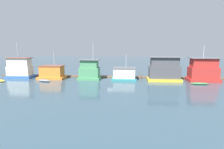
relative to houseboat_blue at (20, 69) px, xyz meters
The scene contains 13 objects.
ground_plane 23.53m from the houseboat_blue, ahead, with size 200.00×200.00×0.00m, color #385160.
dock_walkway 23.68m from the houseboat_blue, ahead, with size 59.60×1.93×0.30m, color brown.
houseboat_blue is the anchor object (origin of this frame).
houseboat_orange 8.71m from the houseboat_blue, ahead, with size 6.31×4.02×6.51m.
houseboat_green 17.89m from the houseboat_blue, ahead, with size 5.22×3.82×8.58m.
houseboat_teal 26.22m from the houseboat_blue, ahead, with size 5.69×3.89×6.00m.
houseboat_yellow 35.32m from the houseboat_blue, ahead, with size 7.48×3.58×5.52m.
houseboat_red 43.96m from the houseboat_blue, ahead, with size 6.66×3.97×8.07m.
dinghy_grey 9.44m from the houseboat_blue, 25.91° to the right, with size 3.57×2.42×0.46m.
dinghy_green 42.26m from the houseboat_blue, ahead, with size 3.69×1.39×0.38m.
mooring_post_near_left 30.32m from the houseboat_blue, ahead, with size 0.23×0.23×1.33m, color #846B4C.
mooring_post_far_left 2.12m from the houseboat_blue, 94.65° to the left, with size 0.22×0.22×1.77m, color #846B4C.
mooring_post_centre 27.89m from the houseboat_blue, ahead, with size 0.26×0.26×1.79m, color brown.
Camera 1 is at (3.58, -40.69, 7.76)m, focal length 28.00 mm.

